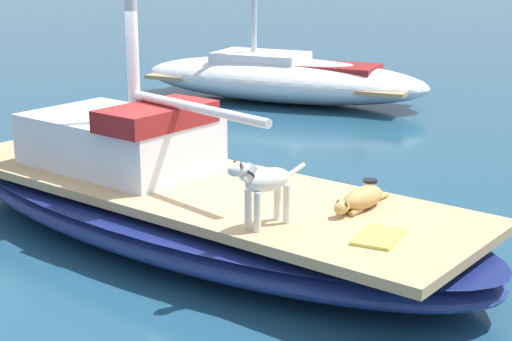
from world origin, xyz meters
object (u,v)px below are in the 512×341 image
object	(u,v)px
deck_towel	(379,237)
moored_boat_starboard_side	(282,77)
sailboat_main	(194,211)
dog_white	(264,183)
dog_tan	(361,199)
deck_winch	(370,190)

from	to	relation	value
deck_towel	moored_boat_starboard_side	bearing A→B (deg)	49.52
sailboat_main	deck_towel	xyz separation A→B (m)	(0.10, -2.49, 0.34)
dog_white	dog_tan	xyz separation A→B (m)	(1.06, -0.30, -0.32)
dog_white	sailboat_main	bearing A→B (deg)	74.58
sailboat_main	dog_tan	world-z (taller)	dog_tan
deck_winch	moored_boat_starboard_side	size ratio (longest dim) A/B	0.03
dog_tan	deck_towel	bearing A→B (deg)	-129.53
sailboat_main	deck_winch	world-z (taller)	deck_winch
sailboat_main	moored_boat_starboard_side	xyz separation A→B (m)	(6.66, 5.19, 0.17)
dog_white	moored_boat_starboard_side	distance (m)	9.80
dog_white	dog_tan	distance (m)	1.14
deck_winch	moored_boat_starboard_side	bearing A→B (deg)	50.44
moored_boat_starboard_side	dog_white	bearing A→B (deg)	-136.43
sailboat_main	deck_towel	world-z (taller)	deck_towel
dog_white	deck_winch	bearing A→B (deg)	-6.04
dog_white	deck_towel	xyz separation A→B (m)	(0.53, -0.94, -0.41)
dog_white	moored_boat_starboard_side	world-z (taller)	moored_boat_starboard_side
deck_winch	deck_towel	world-z (taller)	deck_winch
dog_white	moored_boat_starboard_side	bearing A→B (deg)	43.57
dog_tan	moored_boat_starboard_side	xyz separation A→B (m)	(6.03, 7.04, -0.26)
sailboat_main	dog_tan	xyz separation A→B (m)	(0.63, -1.86, 0.43)
sailboat_main	dog_white	world-z (taller)	dog_white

